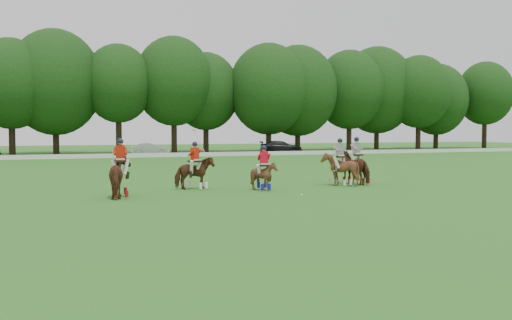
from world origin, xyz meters
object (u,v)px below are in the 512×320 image
object	(u,v)px
polo_red_a	(121,176)
polo_stripe_a	(356,167)
polo_red_c	(264,175)
polo_stripe_b	(340,169)
polo_ball	(302,195)
polo_red_b	(195,173)
car_mid	(150,149)
car_right	(281,147)

from	to	relation	value
polo_red_a	polo_stripe_a	bearing A→B (deg)	7.62
polo_red_c	polo_stripe_a	world-z (taller)	polo_stripe_a
polo_stripe_b	polo_ball	bearing A→B (deg)	-137.97
polo_red_b	polo_red_c	bearing A→B (deg)	-29.73
polo_red_c	polo_stripe_b	bearing A→B (deg)	9.14
polo_red_b	polo_red_c	distance (m)	3.27
car_mid	polo_stripe_b	xyz separation A→B (m)	(2.48, -37.92, 0.18)
polo_stripe_b	car_mid	bearing A→B (deg)	93.74
polo_stripe_a	polo_stripe_b	distance (m)	1.28
polo_stripe_a	polo_ball	xyz separation A→B (m)	(-4.90, -3.77, -0.85)
car_mid	car_right	distance (m)	15.82
polo_stripe_b	car_right	bearing A→B (deg)	70.63
polo_ball	polo_red_b	bearing A→B (deg)	129.55
car_mid	polo_red_c	xyz separation A→B (m)	(-1.89, -38.62, 0.04)
polo_red_c	polo_ball	bearing A→B (deg)	-75.65
car_mid	polo_stripe_b	world-z (taller)	polo_stripe_b
car_mid	car_right	xyz separation A→B (m)	(15.82, 0.00, 0.07)
polo_stripe_b	polo_stripe_a	bearing A→B (deg)	19.77
polo_red_b	polo_stripe_a	world-z (taller)	polo_red_b
polo_ball	car_mid	bearing A→B (deg)	88.31
polo_stripe_b	polo_ball	xyz separation A→B (m)	(-3.70, -3.33, -0.82)
car_mid	car_right	bearing A→B (deg)	-82.55
car_right	polo_red_a	world-z (taller)	polo_red_a
car_mid	car_right	size ratio (longest dim) A/B	0.80
car_mid	polo_red_c	world-z (taller)	polo_red_c
polo_ball	polo_stripe_b	bearing A→B (deg)	42.03
car_mid	polo_red_c	size ratio (longest dim) A/B	2.00
car_mid	polo_stripe_b	distance (m)	38.00
polo_red_a	polo_red_c	distance (m)	6.57
polo_red_b	car_mid	bearing A→B (deg)	82.72
car_mid	polo_red_b	bearing A→B (deg)	-179.83
polo_red_c	car_mid	bearing A→B (deg)	87.20
car_right	polo_stripe_b	bearing A→B (deg)	178.01
car_right	polo_stripe_b	size ratio (longest dim) A/B	2.18
polo_red_b	polo_stripe_b	distance (m)	7.26
polo_red_a	polo_stripe_b	xyz separation A→B (m)	(10.92, 1.19, -0.04)
car_right	polo_stripe_a	size ratio (longest dim) A/B	2.13
polo_red_a	polo_stripe_a	distance (m)	12.23
polo_red_c	polo_stripe_a	bearing A→B (deg)	11.52
polo_red_a	polo_red_c	size ratio (longest dim) A/B	1.17
car_mid	polo_stripe_a	xyz separation A→B (m)	(3.69, -37.49, 0.21)
polo_red_b	car_right	bearing A→B (deg)	60.97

